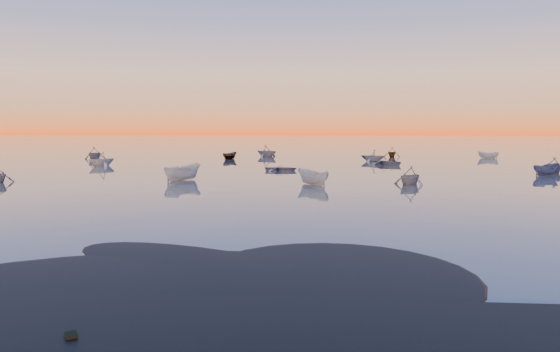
# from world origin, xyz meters

# --- Properties ---
(ground) EXTENTS (600.00, 600.00, 0.00)m
(ground) POSITION_xyz_m (0.00, 100.00, 0.00)
(ground) COLOR #70655D
(ground) RESTS_ON ground
(mud_lobes) EXTENTS (140.00, 6.00, 0.07)m
(mud_lobes) POSITION_xyz_m (0.00, -1.00, 0.01)
(mud_lobes) COLOR black
(mud_lobes) RESTS_ON ground
(moored_fleet) EXTENTS (124.00, 58.00, 1.20)m
(moored_fleet) POSITION_xyz_m (0.00, 53.00, 0.00)
(moored_fleet) COLOR silver
(moored_fleet) RESTS_ON ground
(boat_near_center) EXTENTS (3.21, 3.82, 1.24)m
(boat_near_center) POSITION_xyz_m (22.65, 40.58, 0.00)
(boat_near_center) COLOR #3B4771
(boat_near_center) RESTS_ON ground
(boat_near_right) EXTENTS (3.71, 1.68, 1.30)m
(boat_near_right) POSITION_xyz_m (24.94, 44.39, 0.00)
(boat_near_right) COLOR #3B4771
(boat_near_right) RESTS_ON ground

